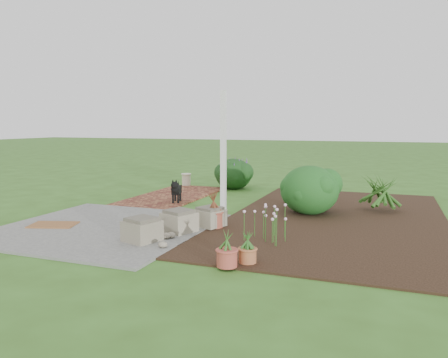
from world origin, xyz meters
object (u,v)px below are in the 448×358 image
(black_dog, at_px, (176,189))
(cream_ceramic_urn, at_px, (186,180))
(stone_trough_near, at_px, (142,231))
(evergreen_shrub, at_px, (309,189))

(black_dog, xyz_separation_m, cream_ceramic_urn, (-1.01, 2.62, -0.13))
(stone_trough_near, bearing_deg, cream_ceramic_urn, 109.37)
(black_dog, relative_size, cream_ceramic_urn, 1.70)
(cream_ceramic_urn, bearing_deg, evergreen_shrub, -33.34)
(stone_trough_near, relative_size, black_dog, 0.82)
(stone_trough_near, distance_m, evergreen_shrub, 3.74)
(evergreen_shrub, bearing_deg, black_dog, 178.81)
(cream_ceramic_urn, height_order, evergreen_shrub, evergreen_shrub)
(stone_trough_near, distance_m, cream_ceramic_urn, 6.15)
(black_dog, distance_m, cream_ceramic_urn, 2.81)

